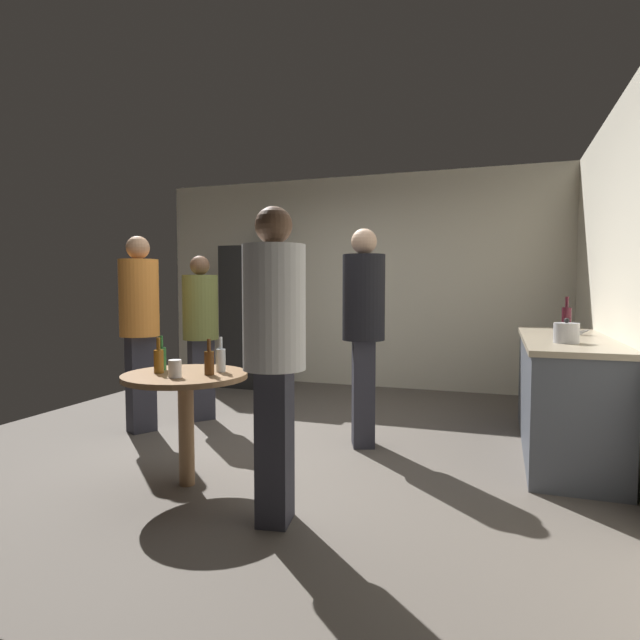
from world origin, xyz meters
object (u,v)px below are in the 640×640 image
beer_bottle_green (162,358)px  beer_bottle_amber (159,360)px  kettle (567,333)px  foreground_table (186,389)px  person_in_white_shirt (274,340)px  person_in_olive_shirt (201,325)px  refrigerator (255,316)px  person_in_black_shirt (364,319)px  person_in_orange_shirt (139,318)px  beer_bottle_clear (221,359)px  beer_bottle_brown (209,362)px  wine_bottle_on_counter (566,320)px  plastic_cup_white (175,369)px

beer_bottle_green → beer_bottle_amber: bearing=-62.2°
kettle → foreground_table: kettle is taller
person_in_white_shirt → person_in_olive_shirt: 2.41m
refrigerator → foreground_table: size_ratio=2.25×
person_in_black_shirt → foreground_table: bearing=33.2°
beer_bottle_green → refrigerator: bearing=105.2°
person_in_orange_shirt → foreground_table: bearing=-11.8°
foreground_table → person_in_orange_shirt: (-1.10, 0.96, 0.39)m
person_in_orange_shirt → beer_bottle_clear: bearing=-3.5°
beer_bottle_amber → person_in_olive_shirt: size_ratio=0.14×
beer_bottle_green → person_in_black_shirt: bearing=45.3°
foreground_table → beer_bottle_green: size_ratio=3.48×
foreground_table → beer_bottle_clear: bearing=34.2°
beer_bottle_brown → beer_bottle_green: same height
wine_bottle_on_counter → refrigerator: bearing=158.8°
person_in_orange_shirt → person_in_black_shirt: bearing=36.1°
refrigerator → kettle: refrigerator is taller
foreground_table → person_in_black_shirt: bearing=53.4°
person_in_white_shirt → person_in_orange_shirt: size_ratio=0.99×
beer_bottle_brown → person_in_olive_shirt: person_in_olive_shirt is taller
refrigerator → wine_bottle_on_counter: (3.54, -1.37, 0.12)m
plastic_cup_white → person_in_white_shirt: 0.78m
foreground_table → person_in_white_shirt: bearing=-22.1°
beer_bottle_green → person_in_olive_shirt: person_in_olive_shirt is taller
refrigerator → person_in_white_shirt: size_ratio=1.05×
refrigerator → beer_bottle_amber: size_ratio=7.83×
beer_bottle_amber → beer_bottle_green: size_ratio=1.00×
beer_bottle_brown → person_in_black_shirt: (0.70, 1.19, 0.21)m
kettle → refrigerator: bearing=148.1°
person_in_orange_shirt → person_in_olive_shirt: (0.28, 0.54, -0.09)m
person_in_olive_shirt → kettle: bearing=33.8°
person_in_white_shirt → person_in_black_shirt: bearing=-103.0°
beer_bottle_green → foreground_table: bearing=-16.3°
wine_bottle_on_counter → person_in_olive_shirt: 3.28m
kettle → beer_bottle_brown: size_ratio=1.06×
refrigerator → wine_bottle_on_counter: bearing=-21.2°
refrigerator → wine_bottle_on_counter: 3.80m
beer_bottle_amber → person_in_orange_shirt: person_in_orange_shirt is taller
kettle → person_in_black_shirt: size_ratio=0.14×
person_in_olive_shirt → beer_bottle_amber: bearing=-26.7°
plastic_cup_white → person_in_white_shirt: size_ratio=0.06×
person_in_white_shirt → person_in_orange_shirt: bearing=-43.0°
foreground_table → beer_bottle_clear: size_ratio=3.48×
wine_bottle_on_counter → foreground_table: 3.12m
refrigerator → plastic_cup_white: (1.13, -3.43, -0.11)m
refrigerator → beer_bottle_green: (0.87, -3.21, -0.08)m
kettle → beer_bottle_green: kettle is taller
person_in_white_shirt → person_in_orange_shirt: 2.25m
foreground_table → person_in_black_shirt: size_ratio=0.46×
beer_bottle_amber → beer_bottle_brown: 0.35m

